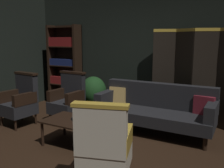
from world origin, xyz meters
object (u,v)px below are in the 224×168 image
Objects in this scene: folding_screen at (204,77)px; armchair_gilt_accent at (104,147)px; potted_plant at (93,93)px; armchair_wing_right at (68,99)px; velvet_couch at (155,108)px; bookshelf at (65,63)px; armchair_wing_left at (20,101)px; coffee_table at (75,123)px; book_black_cloth at (79,118)px.

folding_screen reaches higher than armchair_gilt_accent.
armchair_wing_right is at bearing -102.21° from potted_plant.
armchair_wing_right is (-1.73, -0.36, 0.04)m from velvet_couch.
velvet_couch is at bearing 11.89° from armchair_wing_right.
armchair_gilt_accent is (2.78, -2.72, -0.59)m from bookshelf.
armchair_wing_left is at bearing -159.54° from velvet_couch.
velvet_couch is 2.43× the size of potted_plant.
bookshelf is 2.75m from coffee_table.
armchair_wing_left is (-2.56, 1.05, 0.00)m from armchair_gilt_accent.
coffee_table is 0.96× the size of armchair_wing_right.
potted_plant is (-1.58, 0.35, 0.05)m from velvet_couch.
bookshelf is at bearing 132.39° from coffee_table.
coffee_table is at bearing -109.76° from book_black_cloth.
folding_screen is 1.15m from velvet_couch.
folding_screen is 2.00× the size of armchair_wing_left.
armchair_wing_right reaches higher than velvet_couch.
bookshelf is 2.05× the size of coffee_table.
book_black_cloth is at bearing -127.74° from velvet_couch.
armchair_wing_left reaches higher than potted_plant.
potted_plant is (-0.67, 1.56, 0.13)m from coffee_table.
folding_screen reaches higher than armchair_wing_right.
bookshelf reaches higher than armchair_gilt_accent.
book_black_cloth is at bearing -65.09° from potted_plant.
folding_screen reaches higher than velvet_couch.
armchair_gilt_accent is at bearing -37.53° from coffee_table.
folding_screen reaches higher than coffee_table.
armchair_wing_left and armchair_wing_right have the same top height.
armchair_wing_right is at bearing -156.06° from folding_screen.
armchair_wing_left is 5.54× the size of book_black_cloth.
armchair_gilt_accent is 5.54× the size of book_black_cloth.
velvet_couch is 1.52m from coffee_table.
bookshelf is at bearing 164.62° from velvet_couch.
potted_plant is at bearing 54.61° from armchair_wing_left.
velvet_couch is (2.70, -0.74, -0.63)m from bookshelf.
armchair_gilt_accent reaches higher than velvet_couch.
armchair_wing_right reaches higher than potted_plant.
armchair_wing_right is 1.19× the size of potted_plant.
coffee_table is 1.70m from potted_plant.
armchair_wing_right is at bearing 137.31° from book_black_cloth.
armchair_wing_left is 1.56m from potted_plant.
folding_screen is at bearing 45.23° from velvet_couch.
potted_plant is (0.15, 0.71, 0.01)m from armchair_wing_right.
armchair_wing_left is 0.94m from armchair_wing_right.
book_black_cloth is at bearing -46.12° from bookshelf.
folding_screen is 2.52m from book_black_cloth.
folding_screen is at bearing 76.63° from armchair_gilt_accent.
armchair_gilt_accent is 1.27m from book_black_cloth.
armchair_wing_right is (0.75, 0.56, 0.00)m from armchair_wing_left.
folding_screen is 2.37m from potted_plant.
potted_plant is (-1.65, 2.32, 0.01)m from armchair_gilt_accent.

